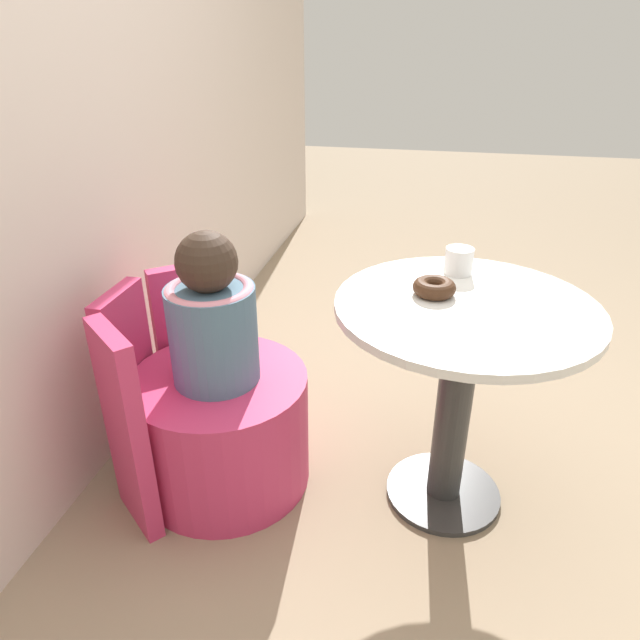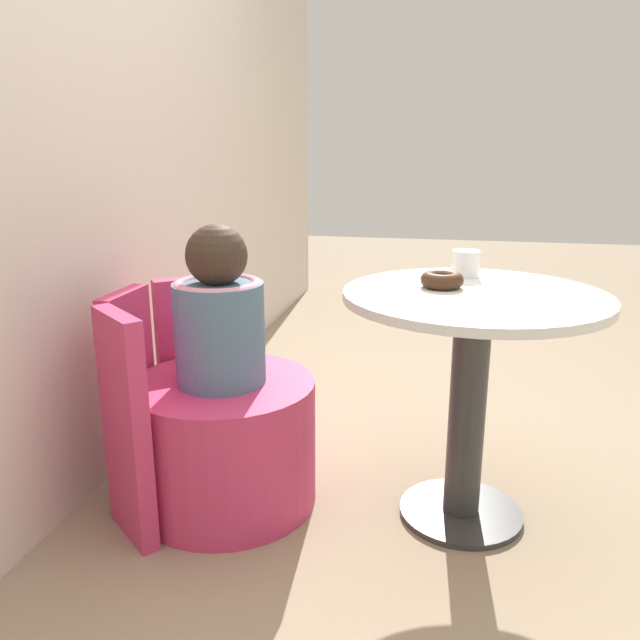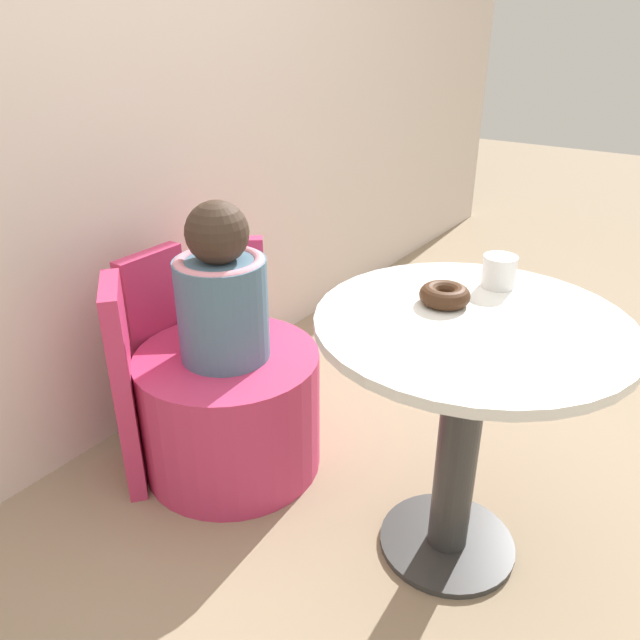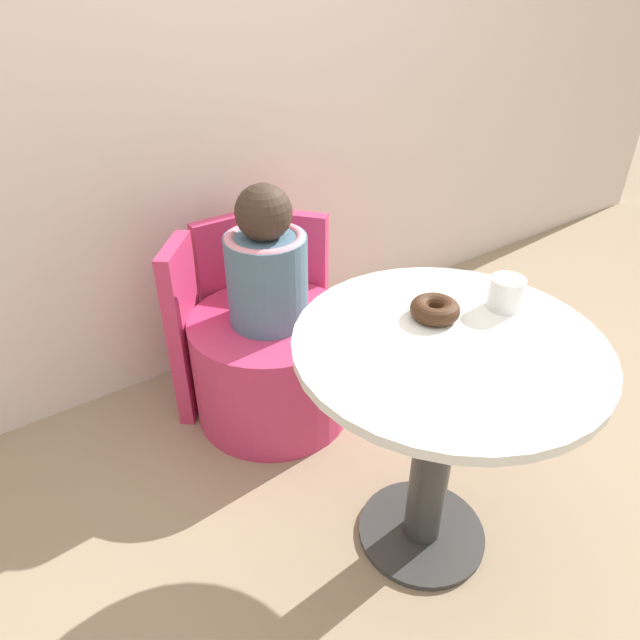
% 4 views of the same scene
% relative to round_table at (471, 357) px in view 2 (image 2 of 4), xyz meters
% --- Properties ---
extents(ground_plane, '(12.00, 12.00, 0.00)m').
position_rel_round_table_xyz_m(ground_plane, '(-0.06, 0.05, -0.50)').
color(ground_plane, gray).
extents(back_wall, '(6.00, 0.06, 2.40)m').
position_rel_round_table_xyz_m(back_wall, '(-0.06, 1.18, 0.70)').
color(back_wall, silver).
rests_on(back_wall, ground_plane).
extents(round_table, '(0.72, 0.72, 0.68)m').
position_rel_round_table_xyz_m(round_table, '(0.00, 0.00, 0.00)').
color(round_table, '#333333').
rests_on(round_table, ground_plane).
extents(tub_chair, '(0.55, 0.55, 0.39)m').
position_rel_round_table_xyz_m(tub_chair, '(-0.06, 0.71, -0.30)').
color(tub_chair, '#C63360').
rests_on(tub_chair, ground_plane).
extents(booth_backrest, '(0.65, 0.24, 0.65)m').
position_rel_round_table_xyz_m(booth_backrest, '(-0.06, 0.94, -0.17)').
color(booth_backrest, '#C63360').
rests_on(booth_backrest, ground_plane).
extents(child_figure, '(0.26, 0.26, 0.46)m').
position_rel_round_table_xyz_m(child_figure, '(-0.06, 0.71, 0.10)').
color(child_figure, slate).
rests_on(child_figure, tub_chair).
extents(donut, '(0.12, 0.12, 0.04)m').
position_rel_round_table_xyz_m(donut, '(0.04, 0.09, 0.21)').
color(donut, '#3D2314').
rests_on(donut, round_table).
extents(cup, '(0.08, 0.08, 0.08)m').
position_rel_round_table_xyz_m(cup, '(0.21, 0.02, 0.23)').
color(cup, white).
rests_on(cup, round_table).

